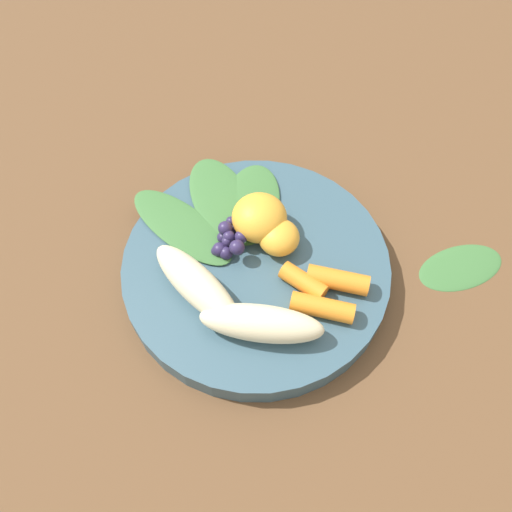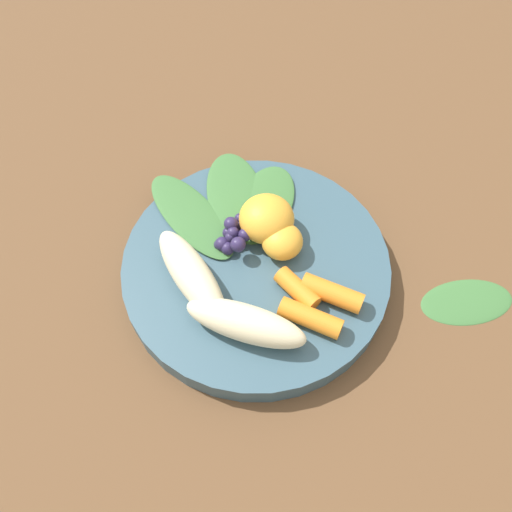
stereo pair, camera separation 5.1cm
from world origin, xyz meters
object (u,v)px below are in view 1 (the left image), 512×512
Objects in this scene: banana_peeled_left at (261,323)px; banana_peeled_right at (197,284)px; bowl at (256,268)px; orange_segment_near at (259,218)px; kale_leaf_stray at (461,266)px.

banana_peeled_right is at bearing 154.06° from banana_peeled_left.
orange_segment_near is at bearing 45.78° from bowl.
bowl is at bearing -134.22° from orange_segment_near.
banana_peeled_right reaches higher than bowl.
banana_peeled_right is (-0.06, 0.01, 0.03)m from bowl.
orange_segment_near is at bearing 151.68° from kale_leaf_stray.
kale_leaf_stray is at bearing -36.92° from bowl.
bowl is 2.38× the size of banana_peeled_right.
banana_peeled_right is 2.03× the size of orange_segment_near.
banana_peeled_right is 1.19× the size of kale_leaf_stray.
banana_peeled_right is 0.27m from kale_leaf_stray.
kale_leaf_stray is (0.14, -0.15, -0.04)m from orange_segment_near.
banana_peeled_left is 0.07m from banana_peeled_right.
banana_peeled_right is (-0.02, 0.07, 0.00)m from banana_peeled_left.
bowl is 0.05m from orange_segment_near.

